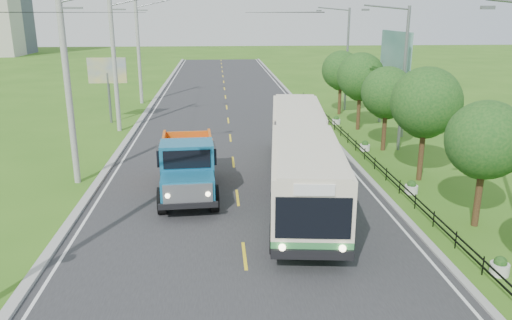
{
  "coord_description": "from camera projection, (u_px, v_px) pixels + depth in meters",
  "views": [
    {
      "loc": [
        -0.87,
        -16.54,
        8.59
      ],
      "look_at": [
        0.89,
        5.98,
        1.9
      ],
      "focal_mm": 35.0,
      "sensor_mm": 36.0,
      "label": 1
    }
  ],
  "objects": [
    {
      "name": "tree_back",
      "position": [
        341.0,
        72.0,
        43.0
      ],
      "size": [
        3.3,
        3.36,
        5.5
      ],
      "color": "#382314",
      "rests_on": "ground"
    },
    {
      "name": "edge_line_right",
      "position": [
        317.0,
        130.0,
        37.92
      ],
      "size": [
        0.12,
        120.0,
        0.0
      ],
      "primitive_type": "cube",
      "color": "silver",
      "rests_on": "road"
    },
    {
      "name": "railing_right",
      "position": [
        356.0,
        146.0,
        32.21
      ],
      "size": [
        0.04,
        40.0,
        0.6
      ],
      "primitive_type": "cube",
      "color": "black",
      "rests_on": "ground"
    },
    {
      "name": "bus",
      "position": [
        301.0,
        150.0,
        24.74
      ],
      "size": [
        4.79,
        17.6,
        3.36
      ],
      "rotation": [
        0.0,
        0.0,
        -0.12
      ],
      "color": "#338142",
      "rests_on": "ground"
    },
    {
      "name": "road",
      "position": [
        230.0,
        132.0,
        37.43
      ],
      "size": [
        14.0,
        120.0,
        0.02
      ],
      "primitive_type": "cube",
      "color": "#28282B",
      "rests_on": "ground"
    },
    {
      "name": "planter_near",
      "position": [
        411.0,
        188.0,
        24.61
      ],
      "size": [
        0.64,
        0.64,
        0.67
      ],
      "color": "silver",
      "rests_on": "ground"
    },
    {
      "name": "planter_far",
      "position": [
        336.0,
        121.0,
        39.91
      ],
      "size": [
        0.64,
        0.64,
        0.67
      ],
      "color": "silver",
      "rests_on": "ground"
    },
    {
      "name": "tree_fourth",
      "position": [
        387.0,
        95.0,
        31.55
      ],
      "size": [
        3.24,
        3.31,
        5.4
      ],
      "color": "#382314",
      "rests_on": "ground"
    },
    {
      "name": "billboard_left",
      "position": [
        107.0,
        75.0,
        39.44
      ],
      "size": [
        3.0,
        0.2,
        5.2
      ],
      "color": "slate",
      "rests_on": "ground"
    },
    {
      "name": "pole_near",
      "position": [
        68.0,
        86.0,
        24.85
      ],
      "size": [
        3.51,
        0.32,
        10.0
      ],
      "color": "gray",
      "rests_on": "ground"
    },
    {
      "name": "pole_mid",
      "position": [
        115.0,
        63.0,
        36.32
      ],
      "size": [
        3.51,
        0.32,
        10.0
      ],
      "color": "gray",
      "rests_on": "ground"
    },
    {
      "name": "tree_second",
      "position": [
        485.0,
        144.0,
        20.1
      ],
      "size": [
        3.18,
        3.26,
        5.3
      ],
      "color": "#382314",
      "rests_on": "ground"
    },
    {
      "name": "streetlight_mid",
      "position": [
        402.0,
        74.0,
        31.1
      ],
      "size": [
        3.02,
        0.2,
        9.07
      ],
      "color": "slate",
      "rests_on": "ground"
    },
    {
      "name": "edge_line_left",
      "position": [
        140.0,
        133.0,
        36.93
      ],
      "size": [
        0.12,
        120.0,
        0.0
      ],
      "primitive_type": "cube",
      "color": "silver",
      "rests_on": "road"
    },
    {
      "name": "tree_third",
      "position": [
        426.0,
        106.0,
        25.7
      ],
      "size": [
        3.6,
        3.62,
        6.0
      ],
      "color": "#382314",
      "rests_on": "ground"
    },
    {
      "name": "curb_left",
      "position": [
        132.0,
        132.0,
        36.87
      ],
      "size": [
        0.4,
        120.0,
        0.15
      ],
      "primitive_type": "cube",
      "color": "#9E9E99",
      "rests_on": "ground"
    },
    {
      "name": "planter_front",
      "position": [
        500.0,
        267.0,
        16.97
      ],
      "size": [
        0.64,
        0.64,
        0.67
      ],
      "color": "silver",
      "rests_on": "ground"
    },
    {
      "name": "tree_fifth",
      "position": [
        361.0,
        79.0,
        37.21
      ],
      "size": [
        3.48,
        3.52,
        5.8
      ],
      "color": "#382314",
      "rests_on": "ground"
    },
    {
      "name": "curb_right",
      "position": [
        323.0,
        129.0,
        37.95
      ],
      "size": [
        0.3,
        120.0,
        0.1
      ],
      "primitive_type": "cube",
      "color": "#9E9E99",
      "rests_on": "ground"
    },
    {
      "name": "dump_truck",
      "position": [
        187.0,
        162.0,
        24.13
      ],
      "size": [
        3.0,
        6.96,
        2.87
      ],
      "rotation": [
        0.0,
        0.0,
        0.05
      ],
      "color": "#165E84",
      "rests_on": "ground"
    },
    {
      "name": "pole_far",
      "position": [
        139.0,
        51.0,
        47.79
      ],
      "size": [
        3.51,
        0.32,
        10.0
      ],
      "color": "gray",
      "rests_on": "ground"
    },
    {
      "name": "billboard_right",
      "position": [
        395.0,
        58.0,
        36.84
      ],
      "size": [
        0.24,
        6.0,
        7.3
      ],
      "color": "slate",
      "rests_on": "ground"
    },
    {
      "name": "streetlight_far",
      "position": [
        345.0,
        56.0,
        44.48
      ],
      "size": [
        3.02,
        0.2,
        9.07
      ],
      "color": "slate",
      "rests_on": "ground"
    },
    {
      "name": "planter_mid",
      "position": [
        365.0,
        146.0,
        32.26
      ],
      "size": [
        0.64,
        0.64,
        0.67
      ],
      "color": "silver",
      "rests_on": "ground"
    },
    {
      "name": "ground",
      "position": [
        244.0,
        256.0,
        18.31
      ],
      "size": [
        240.0,
        240.0,
        0.0
      ],
      "primitive_type": "plane",
      "color": "#336417",
      "rests_on": "ground"
    },
    {
      "name": "centre_dash",
      "position": [
        244.0,
        256.0,
        18.31
      ],
      "size": [
        0.12,
        2.2,
        0.0
      ],
      "primitive_type": "cube",
      "color": "yellow",
      "rests_on": "road"
    }
  ]
}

